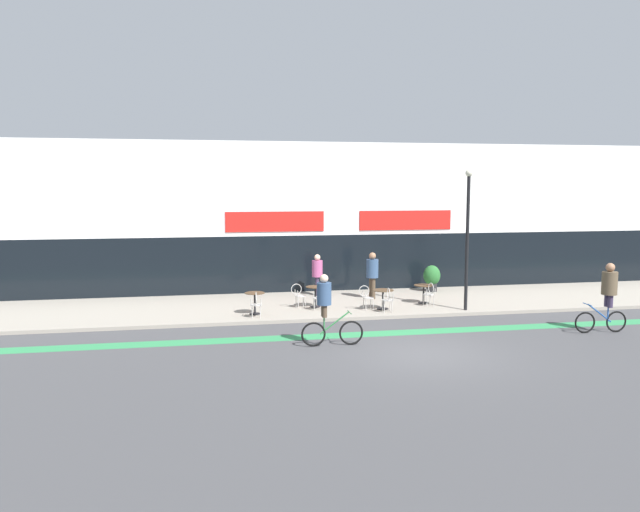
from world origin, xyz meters
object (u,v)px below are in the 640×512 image
(cafe_chair_2_side, at_px, (366,296))
(bistro_table_1, at_px, (315,292))
(cyclist_1, at_px, (327,306))
(lamp_post, at_px, (468,229))
(bistro_table_3, at_px, (424,290))
(cyclist_0, at_px, (608,291))
(pedestrian_far_end, at_px, (317,271))
(cafe_chair_2_near, at_px, (388,298))
(cafe_chair_0_near, at_px, (256,303))
(planter_pot, at_px, (432,277))
(cafe_chair_1_near, at_px, (318,296))
(bistro_table_2, at_px, (383,295))
(pedestrian_near_end, at_px, (372,271))
(cafe_chair_1_side, at_px, (299,294))
(bistro_table_0, at_px, (255,299))

(cafe_chair_2_side, bearing_deg, bistro_table_1, 149.47)
(cafe_chair_2_side, xyz_separation_m, cyclist_1, (-2.35, -4.32, 0.54))
(cyclist_1, bearing_deg, lamp_post, 32.49)
(bistro_table_1, distance_m, bistro_table_3, 4.23)
(cyclist_0, height_order, pedestrian_far_end, cyclist_0)
(cafe_chair_2_near, height_order, lamp_post, lamp_post)
(cafe_chair_0_near, bearing_deg, lamp_post, -84.74)
(bistro_table_3, xyz_separation_m, cafe_chair_2_side, (-2.50, -0.85, 0.01))
(planter_pot, height_order, pedestrian_far_end, pedestrian_far_end)
(bistro_table_1, relative_size, cyclist_1, 0.37)
(cafe_chair_1_near, bearing_deg, bistro_table_2, -90.93)
(cafe_chair_1_near, distance_m, cyclist_1, 4.63)
(cafe_chair_2_near, height_order, pedestrian_near_end, pedestrian_near_end)
(cafe_chair_2_side, height_order, planter_pot, planter_pot)
(bistro_table_1, distance_m, cafe_chair_1_side, 0.63)
(bistro_table_2, distance_m, cafe_chair_1_side, 3.10)
(cafe_chair_2_near, bearing_deg, bistro_table_2, 3.53)
(lamp_post, xyz_separation_m, cyclist_1, (-5.89, -3.61, -1.88))
(cyclist_1, bearing_deg, planter_pot, 52.27)
(cafe_chair_2_side, distance_m, pedestrian_far_end, 3.56)
(cafe_chair_1_near, bearing_deg, cafe_chair_2_near, -105.29)
(cafe_chair_1_near, xyz_separation_m, cafe_chair_1_side, (-0.62, 0.62, 0.00))
(bistro_table_3, distance_m, cafe_chair_1_side, 4.86)
(pedestrian_far_end, bearing_deg, cafe_chair_2_side, 124.41)
(cafe_chair_0_near, bearing_deg, cyclist_1, -149.24)
(bistro_table_1, relative_size, cafe_chair_1_side, 0.86)
(cafe_chair_2_near, height_order, planter_pot, planter_pot)
(bistro_table_0, bearing_deg, cafe_chair_1_side, 26.92)
(pedestrian_near_end, bearing_deg, cafe_chair_2_side, 55.22)
(cafe_chair_1_near, relative_size, pedestrian_near_end, 0.49)
(pedestrian_far_end, bearing_deg, cafe_chair_0_near, 68.49)
(cafe_chair_2_near, bearing_deg, bistro_table_3, -48.03)
(bistro_table_3, xyz_separation_m, planter_pot, (1.28, 2.48, 0.11))
(bistro_table_0, relative_size, cafe_chair_1_side, 0.85)
(pedestrian_near_end, bearing_deg, lamp_post, 119.44)
(cafe_chair_1_near, bearing_deg, cafe_chair_1_side, 49.98)
(cafe_chair_0_near, bearing_deg, cafe_chair_2_side, -75.31)
(bistro_table_0, distance_m, bistro_table_2, 4.68)
(cafe_chair_1_near, xyz_separation_m, pedestrian_far_end, (0.54, 3.07, 0.49))
(bistro_table_2, relative_size, planter_pot, 0.69)
(bistro_table_1, height_order, cyclist_1, cyclist_1)
(pedestrian_near_end, bearing_deg, bistro_table_1, 12.83)
(cafe_chair_2_side, bearing_deg, lamp_post, -15.27)
(lamp_post, height_order, cyclist_0, lamp_post)
(cafe_chair_0_near, relative_size, cafe_chair_1_side, 1.00)
(planter_pot, bearing_deg, bistro_table_1, -155.93)
(cafe_chair_2_side, distance_m, lamp_post, 4.34)
(cafe_chair_1_side, relative_size, cyclist_1, 0.43)
(cafe_chair_1_near, xyz_separation_m, cyclist_0, (8.39, -4.60, 0.68))
(bistro_table_2, bearing_deg, bistro_table_3, 24.15)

